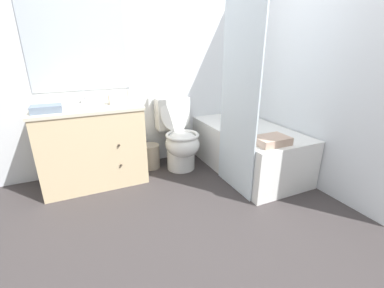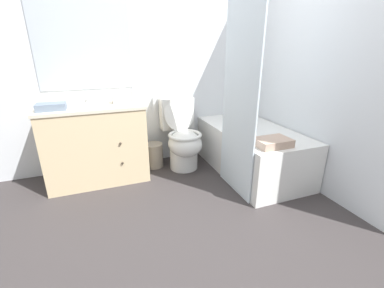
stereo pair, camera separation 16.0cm
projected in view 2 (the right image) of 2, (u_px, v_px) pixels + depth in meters
The scene contains 13 objects.
ground_plane at pixel (213, 235), 2.01m from camera, with size 14.00×14.00×0.00m, color #383333.
wall_back at pixel (156, 59), 2.99m from camera, with size 8.00×0.06×2.50m.
wall_right at pixel (297, 61), 2.70m from camera, with size 0.05×2.60×2.50m.
vanity_cabinet at pixel (97, 142), 2.76m from camera, with size 1.03×0.59×0.83m.
sink_faucet at pixel (91, 98), 2.78m from camera, with size 0.14×0.12×0.12m.
toilet at pixel (182, 138), 3.05m from camera, with size 0.40×0.63×0.85m.
bathtub at pixel (251, 150), 2.99m from camera, with size 0.76×1.42×0.52m.
shower_curtain at pixel (240, 93), 2.32m from camera, with size 0.01×0.59×1.98m.
wastebasket at pixel (154, 155), 3.13m from camera, with size 0.22×0.22×0.29m.
tissue_box at pixel (118, 98), 2.68m from camera, with size 0.12×0.11×0.13m.
soap_dispenser at pixel (133, 95), 2.74m from camera, with size 0.06×0.06×0.17m.
hand_towel_folded at pixel (51, 107), 2.38m from camera, with size 0.25×0.17×0.06m.
bath_towel_folded at pixel (273, 142), 2.38m from camera, with size 0.32×0.23×0.07m.
Camera 2 is at (-0.73, -1.46, 1.38)m, focal length 24.00 mm.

